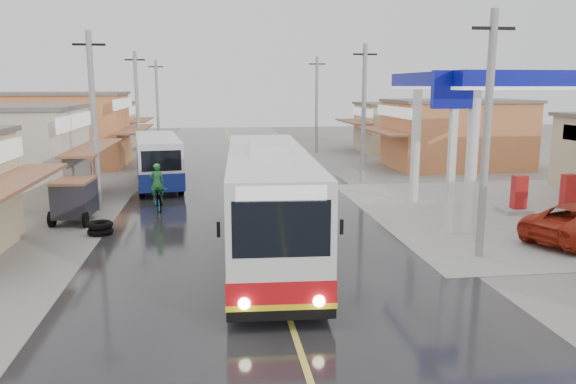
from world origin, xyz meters
name	(u,v)px	position (x,y,z in m)	size (l,w,h in m)	color
ground	(271,265)	(0.00, 0.00, 0.00)	(120.00, 120.00, 0.00)	slate
road	(245,184)	(0.00, 15.00, 0.01)	(12.00, 90.00, 0.02)	black
centre_line	(245,184)	(0.00, 15.00, 0.02)	(0.15, 90.00, 0.01)	#D8CC4C
shopfronts_left	(26,181)	(-13.00, 18.00, 0.00)	(11.00, 44.00, 5.20)	#C3B186
shopfronts_right	(514,187)	(15.00, 12.00, 0.00)	(11.00, 44.00, 4.80)	#B5AD9E
utility_poles_left	(123,184)	(-7.00, 16.00, 0.00)	(1.60, 50.00, 8.00)	gray
utility_poles_right	(362,182)	(7.00, 15.00, 0.00)	(1.60, 36.00, 8.00)	gray
coach_bus	(268,202)	(0.01, 1.10, 1.85)	(3.29, 12.40, 3.84)	silver
second_bus	(158,160)	(-4.87, 15.16, 1.51)	(3.40, 8.68, 2.80)	silver
cyclist	(158,194)	(-4.33, 8.80, 0.72)	(1.13, 2.14, 2.19)	black
tricycle_near	(74,198)	(-7.55, 6.83, 1.04)	(1.68, 2.45, 1.82)	#26262D
tyre_stack	(100,228)	(-6.14, 4.65, 0.25)	(0.98, 0.98, 0.50)	black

